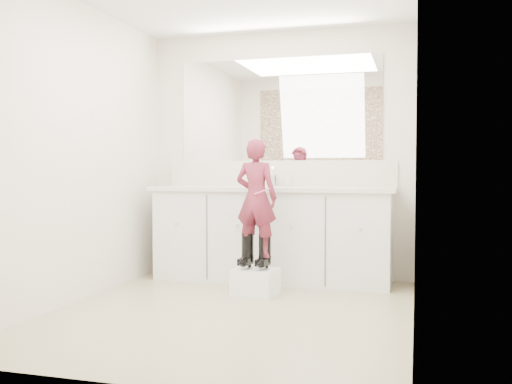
% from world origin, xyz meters
% --- Properties ---
extents(floor, '(3.00, 3.00, 0.00)m').
position_xyz_m(floor, '(0.00, 0.00, 0.00)').
color(floor, '#90825E').
rests_on(floor, ground).
extents(wall_back, '(2.60, 0.00, 2.60)m').
position_xyz_m(wall_back, '(0.00, 1.50, 1.20)').
color(wall_back, beige).
rests_on(wall_back, floor).
extents(wall_front, '(2.60, 0.00, 2.60)m').
position_xyz_m(wall_front, '(0.00, -1.50, 1.20)').
color(wall_front, beige).
rests_on(wall_front, floor).
extents(wall_left, '(0.00, 3.00, 3.00)m').
position_xyz_m(wall_left, '(-1.30, 0.00, 1.20)').
color(wall_left, beige).
rests_on(wall_left, floor).
extents(wall_right, '(0.00, 3.00, 3.00)m').
position_xyz_m(wall_right, '(1.30, 0.00, 1.20)').
color(wall_right, beige).
rests_on(wall_right, floor).
extents(vanity_cabinet, '(2.20, 0.55, 0.85)m').
position_xyz_m(vanity_cabinet, '(0.00, 1.23, 0.42)').
color(vanity_cabinet, silver).
rests_on(vanity_cabinet, floor).
extents(countertop, '(2.28, 0.58, 0.04)m').
position_xyz_m(countertop, '(0.00, 1.21, 0.87)').
color(countertop, beige).
rests_on(countertop, vanity_cabinet).
extents(backsplash, '(2.28, 0.03, 0.25)m').
position_xyz_m(backsplash, '(0.00, 1.49, 1.02)').
color(backsplash, beige).
rests_on(backsplash, countertop).
extents(mirror, '(2.00, 0.02, 1.00)m').
position_xyz_m(mirror, '(0.00, 1.49, 1.64)').
color(mirror, white).
rests_on(mirror, wall_back).
extents(dot_panel, '(2.00, 0.01, 1.20)m').
position_xyz_m(dot_panel, '(0.00, -1.49, 1.65)').
color(dot_panel, '#472819').
rests_on(dot_panel, wall_front).
extents(faucet, '(0.08, 0.08, 0.10)m').
position_xyz_m(faucet, '(0.00, 1.38, 0.94)').
color(faucet, silver).
rests_on(faucet, countertop).
extents(cup, '(0.12, 0.12, 0.09)m').
position_xyz_m(cup, '(0.15, 1.25, 0.93)').
color(cup, beige).
rests_on(cup, countertop).
extents(soap_bottle, '(0.08, 0.09, 0.18)m').
position_xyz_m(soap_bottle, '(-0.16, 1.15, 0.98)').
color(soap_bottle, silver).
rests_on(soap_bottle, countertop).
extents(step_stool, '(0.38, 0.33, 0.22)m').
position_xyz_m(step_stool, '(0.02, 0.58, 0.11)').
color(step_stool, white).
rests_on(step_stool, floor).
extents(boot_left, '(0.13, 0.21, 0.29)m').
position_xyz_m(boot_left, '(-0.05, 0.60, 0.37)').
color(boot_left, black).
rests_on(boot_left, step_stool).
extents(boot_right, '(0.13, 0.21, 0.29)m').
position_xyz_m(boot_right, '(0.10, 0.60, 0.37)').
color(boot_right, black).
rests_on(boot_right, step_stool).
extents(toddler, '(0.39, 0.28, 0.99)m').
position_xyz_m(toddler, '(0.02, 0.60, 0.82)').
color(toddler, '#B43754').
rests_on(toddler, step_stool).
extents(toothbrush, '(0.14, 0.03, 0.06)m').
position_xyz_m(toothbrush, '(0.09, 0.52, 0.87)').
color(toothbrush, '#EB5BA7').
rests_on(toothbrush, toddler).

